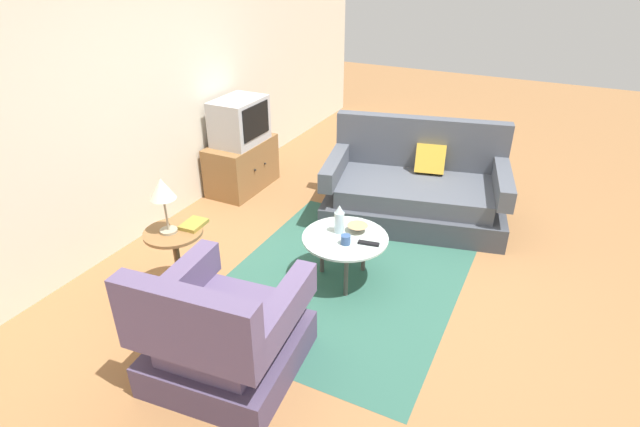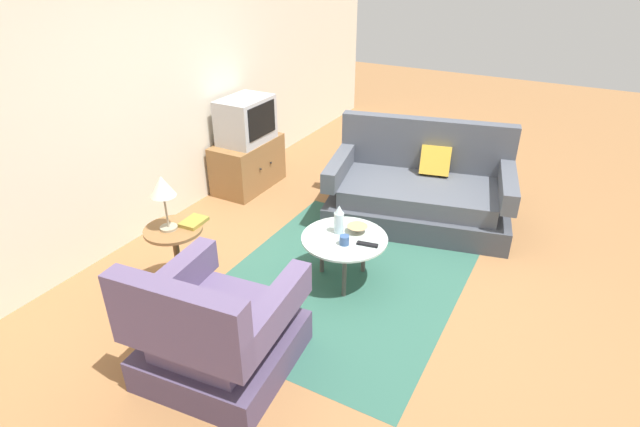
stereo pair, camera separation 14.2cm
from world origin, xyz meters
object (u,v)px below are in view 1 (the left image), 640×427
Objects in this scene: armchair at (223,336)px; television at (239,121)px; tv_stand at (242,165)px; table_lamp at (162,191)px; book at (194,224)px; vase at (339,219)px; side_table at (176,249)px; bowl at (357,228)px; mug at (346,239)px; tv_remote_dark at (369,243)px; coffee_table at (345,241)px; couch at (415,190)px.

armchair is 1.65× the size of television.
television is (-0.00, -0.01, 0.52)m from tv_stand.
table_lamp is 0.38m from book.
vase is 1.16m from book.
television reaches higher than side_table.
book is (-0.73, 1.09, 0.13)m from bowl.
mug is (-1.23, -1.83, 0.18)m from tv_stand.
side_table is 2.02m from television.
book reaches higher than mug.
television is at bearing 115.76° from armchair.
vase is at bearing 40.80° from mug.
armchair is 1.07m from book.
armchair is at bearing 59.44° from tv_remote_dark.
table_lamp reaches higher than armchair.
television is 5.13× the size of mug.
vase is (0.80, -1.07, -0.37)m from table_lamp.
side_table reaches higher than tv_stand.
table_lamp reaches higher than bowl.
television reaches higher than bowl.
side_table is 0.93× the size of television.
mug is at bearing -60.95° from table_lamp.
television is 1.90m from book.
tv_stand is at bearing 57.53° from coffee_table.
tv_remote_dark is at bearing -68.03° from mug.
armchair is 1.03m from side_table.
armchair is 1.17× the size of tv_stand.
mug is (-1.44, 0.14, 0.16)m from couch.
table_lamp reaches higher than tv_stand.
armchair reaches higher than mug.
book is (0.16, -0.11, -0.33)m from table_lamp.
table_lamp is 1.56m from bowl.
tv_stand reaches higher than coffee_table.
vase is at bearing -53.04° from table_lamp.
couch is 2.46m from side_table.
book reaches higher than tv_remote_dark.
armchair is 1.38m from vase.
couch reaches higher than tv_stand.
book is (0.14, -0.09, 0.18)m from side_table.
mug is at bearing 12.22° from tv_remote_dark.
vase is 0.20m from mug.
mug is at bearing -61.27° from side_table.
side_table is at bearing 18.17° from tv_remote_dark.
armchair reaches higher than tv_remote_dark.
tv_stand is (1.87, 0.66, -0.12)m from side_table.
tv_remote_dark is at bearing -120.15° from tv_stand.
bowl is (1.43, -0.32, 0.14)m from armchair.
book is at bearing -35.99° from table_lamp.
book is at bearing 115.12° from mug.
tv_stand is 0.52m from television.
coffee_table is 5.93× the size of mug.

